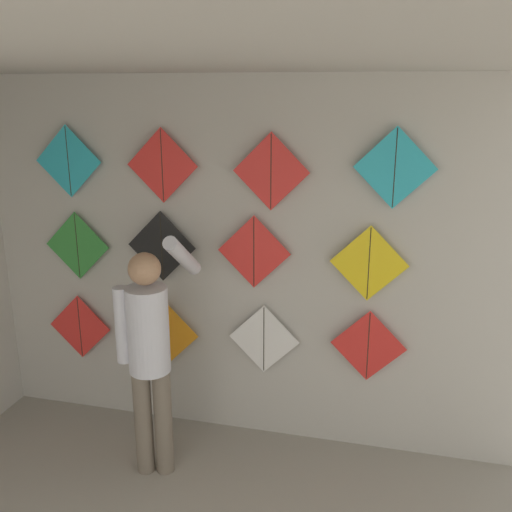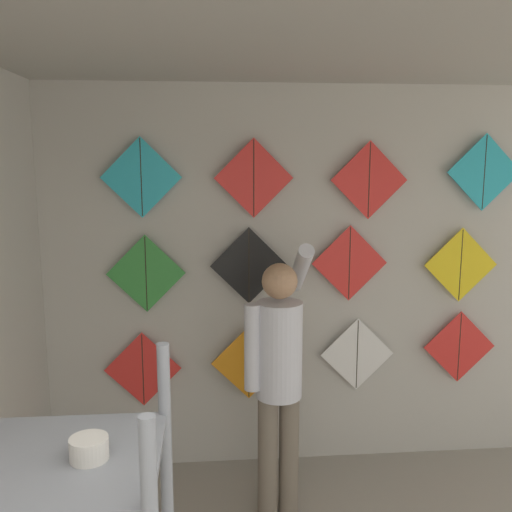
{
  "view_description": "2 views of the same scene",
  "coord_description": "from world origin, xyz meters",
  "px_view_note": "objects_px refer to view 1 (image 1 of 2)",
  "views": [
    {
      "loc": [
        1.3,
        0.0,
        2.7
      ],
      "look_at": [
        0.38,
        3.67,
        1.58
      ],
      "focal_mm": 40.0,
      "sensor_mm": 36.0,
      "label": 1
    },
    {
      "loc": [
        -0.72,
        -0.06,
        2.3
      ],
      "look_at": [
        -0.39,
        3.67,
        1.64
      ],
      "focal_mm": 40.0,
      "sensor_mm": 36.0,
      "label": 2
    }
  ],
  "objects_px": {
    "kite_9": "(162,166)",
    "kite_3": "(368,346)",
    "kite_5": "(162,246)",
    "kite_8": "(68,161)",
    "kite_4": "(77,246)",
    "kite_7": "(369,264)",
    "kite_11": "(395,168)",
    "shopkeeper": "(149,345)",
    "kite_0": "(80,327)",
    "kite_2": "(264,339)",
    "kite_10": "(271,172)",
    "kite_1": "(166,333)",
    "kite_6": "(254,252)"
  },
  "relations": [
    {
      "from": "kite_9",
      "to": "kite_3",
      "type": "bearing_deg",
      "value": 0.0
    },
    {
      "from": "kite_5",
      "to": "kite_8",
      "type": "relative_size",
      "value": 1.0
    },
    {
      "from": "kite_4",
      "to": "kite_5",
      "type": "height_order",
      "value": "kite_5"
    },
    {
      "from": "kite_3",
      "to": "kite_7",
      "type": "relative_size",
      "value": 1.0
    },
    {
      "from": "kite_8",
      "to": "kite_11",
      "type": "bearing_deg",
      "value": 0.0
    },
    {
      "from": "kite_5",
      "to": "kite_11",
      "type": "height_order",
      "value": "kite_11"
    },
    {
      "from": "shopkeeper",
      "to": "kite_0",
      "type": "distance_m",
      "value": 1.12
    },
    {
      "from": "kite_2",
      "to": "kite_5",
      "type": "relative_size",
      "value": 1.0
    },
    {
      "from": "kite_5",
      "to": "kite_10",
      "type": "height_order",
      "value": "kite_10"
    },
    {
      "from": "shopkeeper",
      "to": "kite_1",
      "type": "relative_size",
      "value": 3.2
    },
    {
      "from": "kite_2",
      "to": "kite_4",
      "type": "distance_m",
      "value": 1.66
    },
    {
      "from": "shopkeeper",
      "to": "kite_10",
      "type": "height_order",
      "value": "kite_10"
    },
    {
      "from": "kite_0",
      "to": "kite_2",
      "type": "height_order",
      "value": "kite_2"
    },
    {
      "from": "kite_10",
      "to": "kite_5",
      "type": "bearing_deg",
      "value": 180.0
    },
    {
      "from": "kite_8",
      "to": "kite_10",
      "type": "height_order",
      "value": "kite_8"
    },
    {
      "from": "kite_2",
      "to": "kite_10",
      "type": "xyz_separation_m",
      "value": [
        0.05,
        0.0,
        1.29
      ]
    },
    {
      "from": "kite_6",
      "to": "kite_9",
      "type": "distance_m",
      "value": 0.93
    },
    {
      "from": "kite_9",
      "to": "kite_11",
      "type": "height_order",
      "value": "kite_11"
    },
    {
      "from": "kite_3",
      "to": "kite_8",
      "type": "distance_m",
      "value": 2.66
    },
    {
      "from": "kite_8",
      "to": "kite_1",
      "type": "bearing_deg",
      "value": 0.0
    },
    {
      "from": "kite_0",
      "to": "kite_4",
      "type": "bearing_deg",
      "value": 0.0
    },
    {
      "from": "kite_10",
      "to": "kite_11",
      "type": "bearing_deg",
      "value": 0.0
    },
    {
      "from": "kite_6",
      "to": "kite_9",
      "type": "bearing_deg",
      "value": 180.0
    },
    {
      "from": "kite_8",
      "to": "kite_4",
      "type": "bearing_deg",
      "value": 0.0
    },
    {
      "from": "shopkeeper",
      "to": "kite_9",
      "type": "distance_m",
      "value": 1.3
    },
    {
      "from": "kite_7",
      "to": "kite_6",
      "type": "bearing_deg",
      "value": 180.0
    },
    {
      "from": "kite_10",
      "to": "kite_6",
      "type": "bearing_deg",
      "value": 180.0
    },
    {
      "from": "kite_6",
      "to": "kite_7",
      "type": "xyz_separation_m",
      "value": [
        0.84,
        0.0,
        -0.03
      ]
    },
    {
      "from": "shopkeeper",
      "to": "kite_7",
      "type": "xyz_separation_m",
      "value": [
        1.43,
        0.6,
        0.51
      ]
    },
    {
      "from": "kite_3",
      "to": "kite_5",
      "type": "bearing_deg",
      "value": 180.0
    },
    {
      "from": "shopkeeper",
      "to": "kite_7",
      "type": "distance_m",
      "value": 1.63
    },
    {
      "from": "shopkeeper",
      "to": "kite_8",
      "type": "relative_size",
      "value": 3.2
    },
    {
      "from": "kite_7",
      "to": "kite_3",
      "type": "bearing_deg",
      "value": 0.0
    },
    {
      "from": "kite_0",
      "to": "kite_9",
      "type": "xyz_separation_m",
      "value": [
        0.81,
        0.0,
        1.37
      ]
    },
    {
      "from": "kite_10",
      "to": "kite_7",
      "type": "bearing_deg",
      "value": 0.0
    },
    {
      "from": "kite_3",
      "to": "kite_4",
      "type": "xyz_separation_m",
      "value": [
        -2.32,
        0.0,
        0.61
      ]
    },
    {
      "from": "kite_1",
      "to": "kite_7",
      "type": "relative_size",
      "value": 1.0
    },
    {
      "from": "kite_0",
      "to": "kite_6",
      "type": "relative_size",
      "value": 1.0
    },
    {
      "from": "kite_9",
      "to": "kite_6",
      "type": "bearing_deg",
      "value": 0.0
    },
    {
      "from": "shopkeeper",
      "to": "kite_10",
      "type": "distance_m",
      "value": 1.47
    },
    {
      "from": "kite_1",
      "to": "kite_11",
      "type": "distance_m",
      "value": 2.19
    },
    {
      "from": "kite_3",
      "to": "kite_7",
      "type": "bearing_deg",
      "value": 180.0
    },
    {
      "from": "kite_4",
      "to": "kite_7",
      "type": "relative_size",
      "value": 1.0
    },
    {
      "from": "kite_8",
      "to": "kite_10",
      "type": "bearing_deg",
      "value": 0.0
    },
    {
      "from": "kite_6",
      "to": "kite_11",
      "type": "relative_size",
      "value": 1.0
    },
    {
      "from": "kite_7",
      "to": "kite_9",
      "type": "xyz_separation_m",
      "value": [
        -1.53,
        0.0,
        0.64
      ]
    },
    {
      "from": "kite_1",
      "to": "kite_11",
      "type": "relative_size",
      "value": 1.0
    },
    {
      "from": "kite_4",
      "to": "kite_8",
      "type": "height_order",
      "value": "kite_8"
    },
    {
      "from": "shopkeeper",
      "to": "kite_8",
      "type": "xyz_separation_m",
      "value": [
        -0.88,
        0.6,
        1.16
      ]
    },
    {
      "from": "kite_4",
      "to": "kite_6",
      "type": "relative_size",
      "value": 1.0
    }
  ]
}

